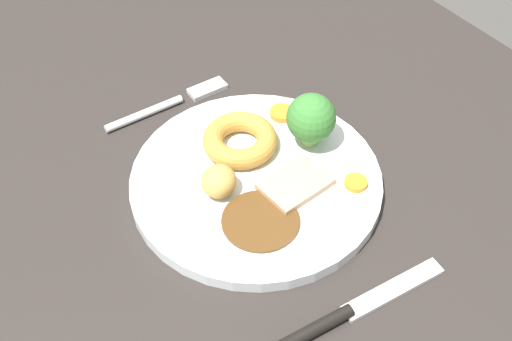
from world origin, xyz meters
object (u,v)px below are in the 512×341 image
object	(u,v)px
dinner_plate	(256,182)
meat_slice_main	(295,184)
carrot_coin_back	(282,113)
fork	(171,103)
carrot_coin_front	(356,183)
yorkshire_pudding	(240,140)
roast_potato_left	(219,181)
knife	(342,316)
broccoli_floret	(311,119)

from	to	relation	value
dinner_plate	meat_slice_main	xyz separation A→B (cm)	(3.31, 2.42, 1.10)
carrot_coin_back	fork	size ratio (longest dim) A/B	0.18
carrot_coin_front	fork	size ratio (longest dim) A/B	0.15
yorkshire_pudding	roast_potato_left	xyz separation A→B (cm)	(3.89, -5.22, 0.46)
fork	meat_slice_main	bearing A→B (deg)	-78.09
roast_potato_left	knife	xyz separation A→B (cm)	(17.44, 1.10, -2.49)
yorkshire_pudding	carrot_coin_front	xyz separation A→B (cm)	(11.12, 6.37, -0.80)
meat_slice_main	roast_potato_left	distance (cm)	7.65
broccoli_floret	fork	world-z (taller)	broccoli_floret
carrot_coin_front	broccoli_floret	distance (cm)	8.06
carrot_coin_back	yorkshire_pudding	bearing A→B (deg)	-78.02
dinner_plate	carrot_coin_front	world-z (taller)	carrot_coin_front
meat_slice_main	knife	world-z (taller)	meat_slice_main
yorkshire_pudding	knife	bearing A→B (deg)	-10.93
yorkshire_pudding	carrot_coin_front	world-z (taller)	yorkshire_pudding
meat_slice_main	carrot_coin_front	world-z (taller)	meat_slice_main
carrot_coin_front	carrot_coin_back	xyz separation A→B (cm)	(-12.53, 0.26, 0.04)
carrot_coin_front	knife	world-z (taller)	carrot_coin_front
carrot_coin_front	broccoli_floret	world-z (taller)	broccoli_floret
yorkshire_pudding	fork	world-z (taller)	yorkshire_pudding
dinner_plate	roast_potato_left	size ratio (longest dim) A/B	6.90
meat_slice_main	carrot_coin_back	size ratio (longest dim) A/B	2.48
yorkshire_pudding	carrot_coin_back	size ratio (longest dim) A/B	2.92
roast_potato_left	knife	world-z (taller)	roast_potato_left
carrot_coin_front	broccoli_floret	bearing A→B (deg)	179.99
meat_slice_main	yorkshire_pudding	xyz separation A→B (cm)	(-7.76, -1.28, 0.68)
yorkshire_pudding	knife	xyz separation A→B (cm)	(21.33, -4.12, -2.03)
carrot_coin_front	knife	size ratio (longest dim) A/B	0.13
dinner_plate	broccoli_floret	distance (cm)	8.62
meat_slice_main	broccoli_floret	bearing A→B (deg)	128.45
yorkshire_pudding	broccoli_floret	xyz separation A→B (cm)	(3.72, 6.38, 2.39)
yorkshire_pudding	fork	size ratio (longest dim) A/B	0.51
dinner_plate	meat_slice_main	world-z (taller)	meat_slice_main
carrot_coin_back	carrot_coin_front	bearing A→B (deg)	-1.18
dinner_plate	yorkshire_pudding	distance (cm)	4.93
carrot_coin_back	broccoli_floret	size ratio (longest dim) A/B	0.44
meat_slice_main	dinner_plate	bearing A→B (deg)	-143.90
meat_slice_main	carrot_coin_back	bearing A→B (deg)	149.74
yorkshire_pudding	meat_slice_main	bearing A→B (deg)	9.38
roast_potato_left	carrot_coin_back	bearing A→B (deg)	114.07
dinner_plate	roast_potato_left	bearing A→B (deg)	-97.87
yorkshire_pudding	fork	distance (cm)	11.73
broccoli_floret	fork	size ratio (longest dim) A/B	0.40
roast_potato_left	carrot_coin_back	world-z (taller)	roast_potato_left
meat_slice_main	carrot_coin_back	distance (cm)	10.62
roast_potato_left	knife	distance (cm)	17.65
roast_potato_left	knife	size ratio (longest dim) A/B	0.20
roast_potato_left	carrot_coin_front	bearing A→B (deg)	58.04
carrot_coin_front	carrot_coin_back	bearing A→B (deg)	178.82
dinner_plate	carrot_coin_front	bearing A→B (deg)	48.40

